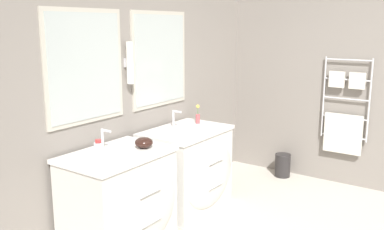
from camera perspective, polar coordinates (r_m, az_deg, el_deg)
name	(u,v)px	position (r m, az deg, el deg)	size (l,w,h in m)	color
wall_back	(125,81)	(3.99, -8.92, 4.50)	(5.66, 0.15, 2.60)	gray
wall_right	(331,71)	(5.15, 18.04, 5.55)	(0.13, 4.32, 2.60)	gray
vanity_left	(122,199)	(3.61, -9.36, -11.04)	(0.88, 0.66, 0.81)	silver
vanity_right	(189,168)	(4.30, -0.36, -7.09)	(0.88, 0.66, 0.81)	silver
faucet_left	(103,140)	(3.58, -11.72, -3.26)	(0.17, 0.11, 0.18)	silver
faucet_right	(174,119)	(4.27, -2.37, -0.57)	(0.17, 0.11, 0.18)	silver
toiletry_bottle	(99,153)	(3.23, -12.33, -4.92)	(0.07, 0.07, 0.18)	silver
amenity_bowl	(144,143)	(3.59, -6.44, -3.68)	(0.15, 0.15, 0.09)	black
flower_vase	(198,116)	(4.44, 0.77, -0.11)	(0.04, 0.04, 0.20)	#CC4C51
waste_bin	(283,165)	(5.35, 11.99, -6.51)	(0.19, 0.19, 0.28)	#282626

